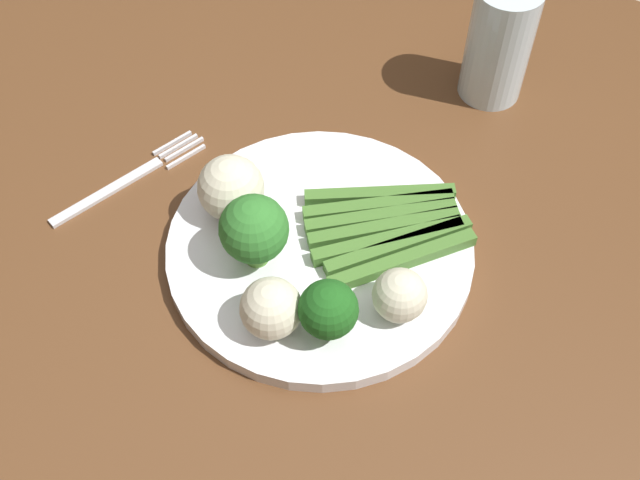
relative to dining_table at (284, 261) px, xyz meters
The scene contains 10 objects.
dining_table is the anchor object (origin of this frame).
plate 0.13m from the dining_table, 25.51° to the right, with size 0.27×0.27×0.01m, color white.
asparagus_bundle 0.16m from the dining_table, ahead, with size 0.16×0.16×0.01m.
broccoli_outer_edge 0.18m from the dining_table, 69.51° to the right, with size 0.06×0.06×0.07m.
broccoli_front_left 0.22m from the dining_table, 40.65° to the right, with size 0.05×0.05×0.06m.
cauliflower_back_right 0.20m from the dining_table, 57.52° to the right, with size 0.05×0.05×0.05m, color beige.
cauliflower_near_center 0.22m from the dining_table, 18.76° to the right, with size 0.05×0.05×0.05m, color beige.
cauliflower_back 0.15m from the dining_table, 118.12° to the right, with size 0.06×0.06×0.06m, color beige.
fork 0.18m from the dining_table, 156.80° to the right, with size 0.06×0.16×0.00m.
water_glass 0.31m from the dining_table, 67.68° to the left, with size 0.06×0.06×0.13m, color silver.
Camera 1 is at (0.29, -0.37, 1.35)m, focal length 44.06 mm.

